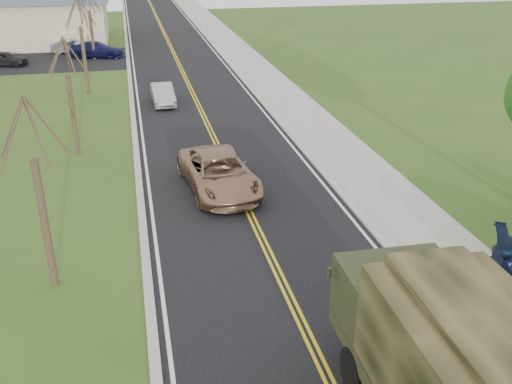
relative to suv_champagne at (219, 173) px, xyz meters
name	(u,v)px	position (x,y,z in m)	size (l,w,h in m)	color
road	(182,70)	(0.80, 23.99, -0.79)	(8.00, 120.00, 0.01)	black
curb_right	(232,67)	(4.95, 23.99, -0.73)	(0.30, 120.00, 0.12)	#9E998E
sidewalk_right	(253,66)	(6.70, 23.99, -0.74)	(3.20, 120.00, 0.10)	#9E998E
curb_left	(129,72)	(-3.35, 23.99, -0.74)	(0.30, 120.00, 0.10)	#9E998E
bare_tree_a	(42,209)	(-6.20, -6.01, 1.83)	(1.93, 2.26, 6.08)	#38281C
bare_tree_b	(72,105)	(-6.20, 5.99, 1.68)	(1.83, 2.14, 5.73)	#38281C
bare_tree_c	(84,53)	(-6.20, 17.99, 1.98)	(2.04, 2.39, 6.42)	#38281C
bare_tree_d	(91,29)	(-6.20, 29.99, 1.76)	(1.88, 2.20, 5.91)	#38281C
commercial_building	(1,16)	(-15.18, 39.96, 1.89)	(25.50, 21.50, 5.65)	tan
suv_champagne	(219,173)	(0.00, 0.00, 0.00)	(2.63, 5.71, 1.59)	#997456
sedan_silver	(163,94)	(-1.37, 14.19, -0.16)	(1.33, 3.82, 1.26)	#9F9FA3
lot_car_dark	(5,59)	(-13.29, 28.54, -0.18)	(1.46, 3.62, 1.23)	black
lot_car_silver	(73,46)	(-8.16, 33.03, -0.16)	(1.35, 3.86, 1.27)	#A6A6AA
lot_car_navy	(96,50)	(-6.00, 30.68, -0.11)	(1.92, 4.72, 1.37)	#10113B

